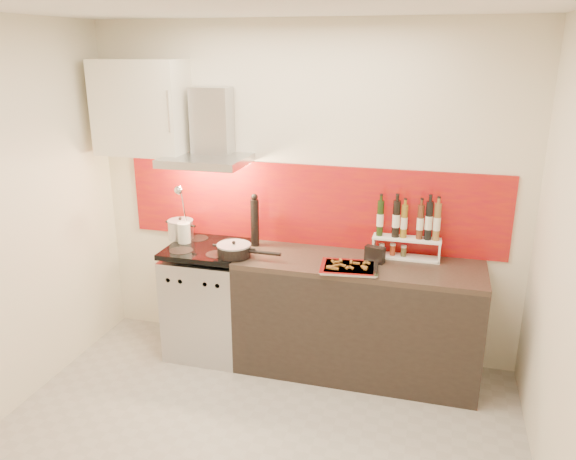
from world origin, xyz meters
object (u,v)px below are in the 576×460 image
(saute_pan, at_px, (235,250))
(pepper_mill, at_px, (255,221))
(baking_tray, at_px, (349,267))
(counter, at_px, (357,317))
(stock_pot, at_px, (181,229))
(range_stove, at_px, (209,301))

(saute_pan, relative_size, pepper_mill, 1.17)
(saute_pan, bearing_deg, baking_tray, -1.23)
(counter, distance_m, saute_pan, 1.05)
(saute_pan, distance_m, pepper_mill, 0.33)
(counter, distance_m, stock_pot, 1.58)
(saute_pan, bearing_deg, counter, 9.01)
(pepper_mill, distance_m, baking_tray, 0.88)
(counter, xyz_separation_m, saute_pan, (-0.91, -0.14, 0.51))
(counter, bearing_deg, pepper_mill, 170.46)
(pepper_mill, bearing_deg, saute_pan, -102.20)
(stock_pot, height_order, pepper_mill, pepper_mill)
(counter, bearing_deg, baking_tray, -106.82)
(range_stove, relative_size, baking_tray, 2.09)
(counter, distance_m, pepper_mill, 1.08)
(counter, xyz_separation_m, baking_tray, (-0.05, -0.16, 0.47))
(counter, xyz_separation_m, pepper_mill, (-0.85, 0.14, 0.65))
(baking_tray, bearing_deg, range_stove, 172.16)
(range_stove, xyz_separation_m, stock_pot, (-0.28, 0.13, 0.55))
(range_stove, bearing_deg, saute_pan, -25.92)
(counter, relative_size, saute_pan, 3.65)
(saute_pan, distance_m, baking_tray, 0.86)
(stock_pot, relative_size, baking_tray, 0.48)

